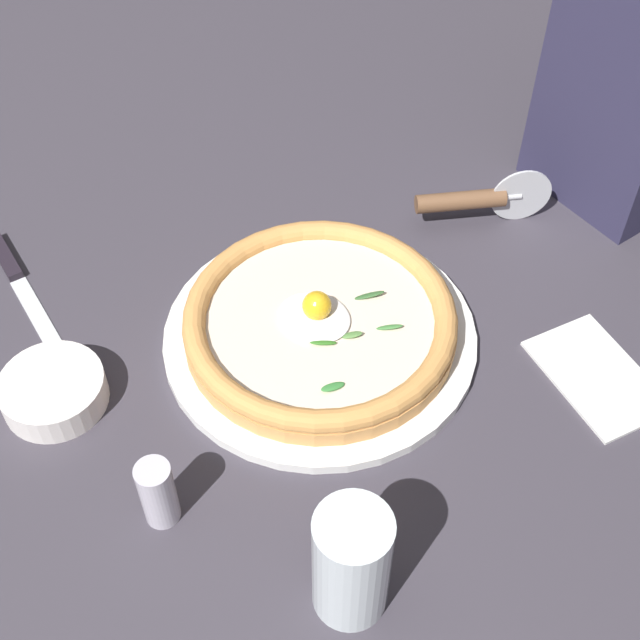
{
  "coord_description": "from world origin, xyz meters",
  "views": [
    {
      "loc": [
        0.39,
        -0.47,
        0.7
      ],
      "look_at": [
        0.04,
        0.01,
        0.03
      ],
      "focal_mm": 48.69,
      "sensor_mm": 36.0,
      "label": 1
    }
  ],
  "objects": [
    {
      "name": "ground_plane",
      "position": [
        0.0,
        0.0,
        -0.01
      ],
      "size": [
        2.4,
        2.4,
        0.03
      ],
      "primitive_type": "cube",
      "color": "#3C3741",
      "rests_on": "ground"
    },
    {
      "name": "pizza_plate",
      "position": [
        0.04,
        0.01,
        0.01
      ],
      "size": [
        0.33,
        0.33,
        0.01
      ],
      "primitive_type": "cylinder",
      "color": "white",
      "rests_on": "ground"
    },
    {
      "name": "pizza",
      "position": [
        0.04,
        0.01,
        0.03
      ],
      "size": [
        0.28,
        0.28,
        0.05
      ],
      "color": "tan",
      "rests_on": "pizza_plate"
    },
    {
      "name": "side_bowl",
      "position": [
        -0.12,
        -0.21,
        0.02
      ],
      "size": [
        0.1,
        0.1,
        0.03
      ],
      "primitive_type": "cylinder",
      "color": "white",
      "rests_on": "ground"
    },
    {
      "name": "pizza_cutter",
      "position": [
        0.08,
        0.27,
        0.04
      ],
      "size": [
        0.13,
        0.12,
        0.07
      ],
      "color": "silver",
      "rests_on": "ground"
    },
    {
      "name": "table_knife",
      "position": [
        -0.29,
        -0.11,
        0.0
      ],
      "size": [
        0.2,
        0.09,
        0.01
      ],
      "color": "silver",
      "rests_on": "ground"
    },
    {
      "name": "drinking_glass",
      "position": [
        0.23,
        -0.2,
        0.05
      ],
      "size": [
        0.06,
        0.06,
        0.12
      ],
      "color": "silver",
      "rests_on": "ground"
    },
    {
      "name": "folded_napkin",
      "position": [
        0.3,
        0.14,
        0.0
      ],
      "size": [
        0.17,
        0.14,
        0.01
      ],
      "primitive_type": "cube",
      "rotation": [
        0.0,
        0.0,
        2.66
      ],
      "color": "white",
      "rests_on": "ground"
    },
    {
      "name": "pepper_shaker",
      "position": [
        0.05,
        -0.24,
        0.04
      ],
      "size": [
        0.03,
        0.03,
        0.07
      ],
      "primitive_type": "cylinder",
      "color": "silver",
      "rests_on": "ground"
    }
  ]
}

